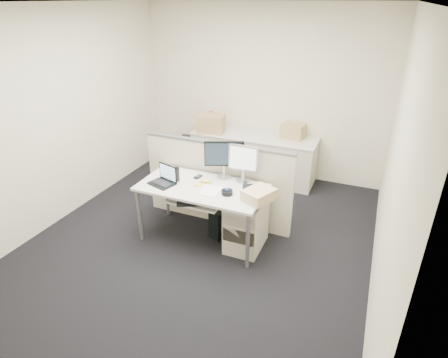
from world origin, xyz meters
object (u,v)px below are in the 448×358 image
at_px(laptop, 161,176).
at_px(desk_phone, 252,190).
at_px(desk, 202,191).
at_px(monitor_main, 224,160).

xyz_separation_m(laptop, desk_phone, (1.06, 0.22, -0.08)).
relative_size(desk, desk_phone, 7.00).
height_order(desk, monitor_main, monitor_main).
xyz_separation_m(desk, monitor_main, (0.15, 0.32, 0.30)).
bearing_deg(desk_phone, monitor_main, 128.62).
bearing_deg(laptop, desk, 33.41).
bearing_deg(laptop, desk_phone, 28.54).
bearing_deg(monitor_main, desk_phone, -50.06).
height_order(desk, laptop, laptop).
xyz_separation_m(monitor_main, desk_phone, (0.45, -0.24, -0.20)).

